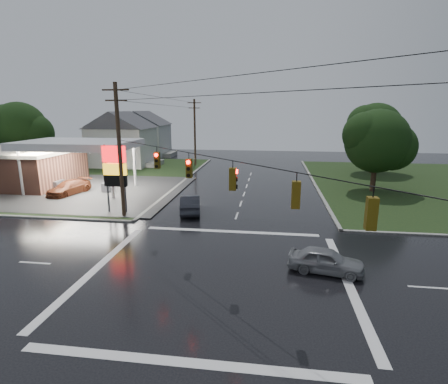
# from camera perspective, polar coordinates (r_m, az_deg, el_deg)

# --- Properties ---
(ground) EXTENTS (120.00, 120.00, 0.00)m
(ground) POSITION_cam_1_polar(r_m,az_deg,el_deg) (19.89, -1.14, -13.28)
(ground) COLOR black
(ground) RESTS_ON ground
(grass_nw) EXTENTS (36.00, 36.00, 0.08)m
(grass_nw) POSITION_cam_1_polar(r_m,az_deg,el_deg) (52.95, -25.35, 2.42)
(grass_nw) COLOR black
(grass_nw) RESTS_ON ground
(gas_station) EXTENTS (26.20, 18.00, 5.60)m
(gas_station) POSITION_cam_1_polar(r_m,az_deg,el_deg) (47.31, -29.41, 3.91)
(gas_station) COLOR #2D2D2D
(gas_station) RESTS_ON ground
(pylon_sign) EXTENTS (2.00, 0.35, 6.00)m
(pylon_sign) POSITION_cam_1_polar(r_m,az_deg,el_deg) (31.43, -17.40, 3.77)
(pylon_sign) COLOR #59595E
(pylon_sign) RESTS_ON ground
(utility_pole_nw) EXTENTS (2.20, 0.32, 11.00)m
(utility_pole_nw) POSITION_cam_1_polar(r_m,az_deg,el_deg) (29.88, -16.69, 6.67)
(utility_pole_nw) COLOR #382619
(utility_pole_nw) RESTS_ON ground
(utility_pole_n) EXTENTS (2.20, 0.32, 10.50)m
(utility_pole_n) POSITION_cam_1_polar(r_m,az_deg,el_deg) (57.00, -4.79, 9.86)
(utility_pole_n) COLOR #382619
(utility_pole_n) RESTS_ON ground
(traffic_signals) EXTENTS (26.87, 26.87, 1.47)m
(traffic_signals) POSITION_cam_1_polar(r_m,az_deg,el_deg) (17.92, -1.19, 5.54)
(traffic_signals) COLOR black
(traffic_signals) RESTS_ON ground
(house_near) EXTENTS (11.05, 8.48, 8.60)m
(house_near) POSITION_cam_1_polar(r_m,az_deg,el_deg) (58.75, -16.29, 8.44)
(house_near) COLOR silver
(house_near) RESTS_ON ground
(house_far) EXTENTS (11.05, 8.48, 8.60)m
(house_far) POSITION_cam_1_polar(r_m,az_deg,el_deg) (70.21, -13.08, 9.35)
(house_far) COLOR silver
(house_far) RESTS_ON ground
(tree_nw_behind) EXTENTS (8.93, 7.60, 10.00)m
(tree_nw_behind) POSITION_cam_1_polar(r_m,az_deg,el_deg) (60.08, -30.24, 8.98)
(tree_nw_behind) COLOR black
(tree_nw_behind) RESTS_ON ground
(tree_ne_near) EXTENTS (7.99, 6.80, 8.98)m
(tree_ne_near) POSITION_cam_1_polar(r_m,az_deg,el_deg) (41.29, 23.90, 7.57)
(tree_ne_near) COLOR black
(tree_ne_near) RESTS_ON ground
(tree_ne_far) EXTENTS (8.46, 7.20, 9.80)m
(tree_ne_far) POSITION_cam_1_polar(r_m,az_deg,el_deg) (53.59, 23.61, 9.35)
(tree_ne_far) COLOR black
(tree_ne_far) RESTS_ON ground
(car_north) EXTENTS (2.66, 5.05, 1.58)m
(car_north) POSITION_cam_1_polar(r_m,az_deg,el_deg) (31.00, -5.53, -1.89)
(car_north) COLOR #21232A
(car_north) RESTS_ON ground
(car_crossing) EXTENTS (4.38, 2.48, 1.41)m
(car_crossing) POSITION_cam_1_polar(r_m,az_deg,el_deg) (20.64, 16.32, -10.67)
(car_crossing) COLOR slate
(car_crossing) RESTS_ON ground
(car_pump) EXTENTS (3.30, 5.55, 1.51)m
(car_pump) POSITION_cam_1_polar(r_m,az_deg,el_deg) (40.82, -23.98, 0.66)
(car_pump) COLOR #602A16
(car_pump) RESTS_ON ground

